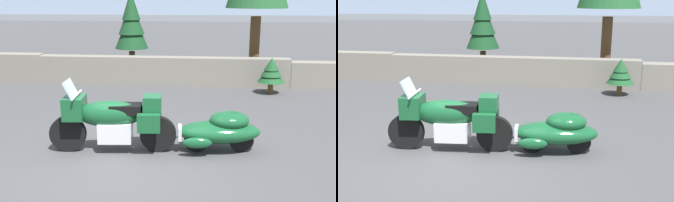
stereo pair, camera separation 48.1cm
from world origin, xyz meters
The scene contains 6 objects.
ground_plane centered at (0.00, 0.00, 0.00)m, with size 80.00×80.00×0.00m, color #424244.
stone_guard_wall centered at (-0.31, 6.45, 0.44)m, with size 24.00×0.54×0.94m.
touring_motorcycle centered at (-0.25, 0.61, 0.62)m, with size 2.31×0.86×1.33m.
car_shaped_trailer centered at (1.69, 0.77, 0.41)m, with size 2.22×0.85×0.76m.
pine_tree_secondary centered at (-1.25, 7.90, 1.87)m, with size 1.18×1.18×2.99m.
pine_sapling_near centered at (3.30, 5.53, 0.66)m, with size 0.78×0.78×1.05m.
Camera 1 is at (1.44, -6.20, 2.76)m, focal length 42.94 mm.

